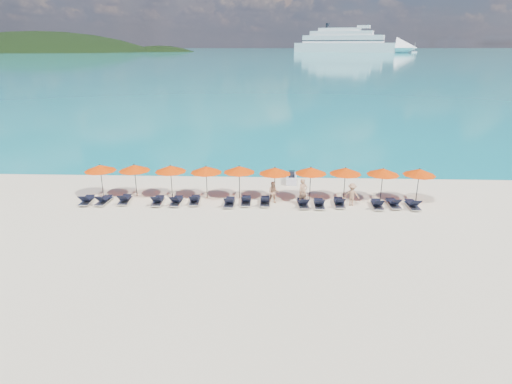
{
  "coord_description": "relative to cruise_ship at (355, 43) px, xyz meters",
  "views": [
    {
      "loc": [
        1.04,
        -21.96,
        9.88
      ],
      "look_at": [
        0.0,
        3.0,
        1.2
      ],
      "focal_mm": 30.0,
      "sensor_mm": 36.0,
      "label": 1
    }
  ],
  "objects": [
    {
      "name": "lounger_10",
      "position": [
        -93.03,
        -519.0,
        -10.13
      ],
      "size": [
        0.64,
        1.71,
        0.66
      ],
      "rotation": [
        0.0,
        0.0,
        -0.01
      ],
      "color": "silver",
      "rests_on": "ground"
    },
    {
      "name": "umbrella_0",
      "position": [
        -107.59,
        -517.58,
        -8.35
      ],
      "size": [
        2.1,
        2.1,
        2.28
      ],
      "color": "black",
      "rests_on": "ground"
    },
    {
      "name": "lounger_8",
      "position": [
        -96.5,
        -518.7,
        -10.13
      ],
      "size": [
        0.63,
        1.7,
        0.66
      ],
      "rotation": [
        0.0,
        0.0,
        -0.01
      ],
      "color": "silver",
      "rests_on": "ground"
    },
    {
      "name": "jetski",
      "position": [
        -94.6,
        -513.81,
        -10.06
      ],
      "size": [
        0.88,
        2.12,
        0.74
      ],
      "rotation": [
        0.0,
        0.0,
        -0.04
      ],
      "color": "silver",
      "rests_on": "ground"
    },
    {
      "name": "lounger_0",
      "position": [
        -108.14,
        -518.98,
        -10.13
      ],
      "size": [
        0.74,
        1.74,
        0.66
      ],
      "rotation": [
        0.0,
        0.0,
        0.07
      ],
      "color": "silver",
      "rests_on": "ground"
    },
    {
      "name": "lounger_9",
      "position": [
        -94.06,
        -518.95,
        -10.13
      ],
      "size": [
        0.77,
        1.75,
        0.66
      ],
      "rotation": [
        0.0,
        0.0,
        0.09
      ],
      "color": "silver",
      "rests_on": "ground"
    },
    {
      "name": "lounger_1",
      "position": [
        -107.03,
        -518.95,
        -10.13
      ],
      "size": [
        0.74,
        1.74,
        0.66
      ],
      "rotation": [
        0.0,
        0.0,
        -0.07
      ],
      "color": "silver",
      "rests_on": "ground"
    },
    {
      "name": "umbrella_5",
      "position": [
        -95.88,
        -517.74,
        -8.35
      ],
      "size": [
        2.1,
        2.1,
        2.28
      ],
      "color": "black",
      "rests_on": "ground"
    },
    {
      "name": "headland_small",
      "position": [
        -247.04,
        37.28,
        -45.37
      ],
      "size": [
        162.0,
        126.0,
        85.5
      ],
      "color": "black",
      "rests_on": "ground"
    },
    {
      "name": "umbrella_1",
      "position": [
        -105.31,
        -517.45,
        -8.35
      ],
      "size": [
        2.1,
        2.1,
        2.28
      ],
      "color": "black",
      "rests_on": "ground"
    },
    {
      "name": "beachgoer_c",
      "position": [
        -90.94,
        -518.66,
        -9.62
      ],
      "size": [
        1.05,
        0.7,
        1.5
      ],
      "primitive_type": "imported",
      "rotation": [
        0.0,
        0.0,
        2.87
      ],
      "color": "tan",
      "rests_on": "ground"
    },
    {
      "name": "lounger_3",
      "position": [
        -103.48,
        -518.88,
        -10.13
      ],
      "size": [
        0.7,
        1.73,
        0.66
      ],
      "rotation": [
        0.0,
        0.0,
        0.05
      ],
      "color": "silver",
      "rests_on": "ground"
    },
    {
      "name": "beachgoer_b",
      "position": [
        -95.95,
        -518.44,
        -9.64
      ],
      "size": [
        0.71,
        0.41,
        1.46
      ],
      "primitive_type": "imported",
      "rotation": [
        0.0,
        0.0,
        -0.0
      ],
      "color": "tan",
      "rests_on": "ground"
    },
    {
      "name": "lounger_4",
      "position": [
        -102.26,
        -518.88,
        -10.13
      ],
      "size": [
        0.66,
        1.72,
        0.66
      ],
      "rotation": [
        0.0,
        0.0,
        -0.03
      ],
      "color": "silver",
      "rests_on": "ground"
    },
    {
      "name": "ground",
      "position": [
        -97.04,
        -522.72,
        -10.37
      ],
      "size": [
        1400.0,
        1400.0,
        0.0
      ],
      "primitive_type": "plane",
      "color": "beige"
    },
    {
      "name": "lounger_11",
      "position": [
        -91.71,
        -518.75,
        -10.13
      ],
      "size": [
        0.66,
        1.71,
        0.66
      ],
      "rotation": [
        0.0,
        0.0,
        -0.02
      ],
      "color": "silver",
      "rests_on": "ground"
    },
    {
      "name": "headland_main",
      "position": [
        -397.04,
        17.28,
        -48.37
      ],
      "size": [
        374.0,
        242.0,
        126.5
      ],
      "color": "black",
      "rests_on": "ground"
    },
    {
      "name": "lounger_2",
      "position": [
        -105.7,
        -518.76,
        -10.13
      ],
      "size": [
        0.76,
        1.75,
        0.66
      ],
      "rotation": [
        0.0,
        0.0,
        0.09
      ],
      "color": "silver",
      "rests_on": "ground"
    },
    {
      "name": "lounger_7",
      "position": [
        -97.74,
        -518.66,
        -10.13
      ],
      "size": [
        0.64,
        1.71,
        0.66
      ],
      "rotation": [
        0.0,
        0.0,
        0.01
      ],
      "color": "silver",
      "rests_on": "ground"
    },
    {
      "name": "sea",
      "position": [
        -97.04,
        137.28,
        -10.36
      ],
      "size": [
        1600.0,
        1300.0,
        0.01
      ],
      "primitive_type": "cube",
      "color": "#1FA9B2",
      "rests_on": "ground"
    },
    {
      "name": "lounger_13",
      "position": [
        -88.28,
        -518.75,
        -10.13
      ],
      "size": [
        0.69,
        1.73,
        0.66
      ],
      "rotation": [
        0.0,
        0.0,
        0.04
      ],
      "color": "silver",
      "rests_on": "ground"
    },
    {
      "name": "cruise_ship",
      "position": [
        0.0,
        0.0,
        0.0
      ],
      "size": [
        142.78,
        67.75,
        39.84
      ],
      "rotation": [
        0.0,
        0.0,
        -0.33
      ],
      "color": "white",
      "rests_on": "ground"
    },
    {
      "name": "umbrella_3",
      "position": [
        -100.44,
        -517.64,
        -8.35
      ],
      "size": [
        2.1,
        2.1,
        2.28
      ],
      "color": "black",
      "rests_on": "ground"
    },
    {
      "name": "lounger_5",
      "position": [
        -101.1,
        -518.68,
        -10.13
      ],
      "size": [
        0.74,
        1.74,
        0.66
      ],
      "rotation": [
        0.0,
        0.0,
        0.07
      ],
      "color": "silver",
      "rests_on": "ground"
    },
    {
      "name": "umbrella_6",
      "position": [
        -93.52,
        -517.59,
        -8.35
      ],
      "size": [
        2.1,
        2.1,
        2.28
      ],
      "color": "black",
      "rests_on": "ground"
    },
    {
      "name": "sailboat_near",
      "position": [
        34.13,
        33.11,
        -9.23
      ],
      "size": [
        6.04,
        2.01,
        11.07
      ],
      "color": "white",
      "rests_on": "ground"
    },
    {
      "name": "umbrella_4",
      "position": [
        -98.25,
        -517.5,
        -8.35
      ],
      "size": [
        2.1,
        2.1,
        2.28
      ],
      "color": "black",
      "rests_on": "ground"
    },
    {
      "name": "lounger_6",
      "position": [
        -98.79,
        -518.97,
        -10.13
      ],
      "size": [
        0.64,
        1.71,
        0.66
      ],
      "rotation": [
        0.0,
        0.0,
        -0.01
      ],
      "color": "silver",
      "rests_on": "ground"
    },
    {
      "name": "umbrella_7",
      "position": [
        -91.26,
        -517.6,
        -8.35
      ],
      "size": [
        2.1,
        2.1,
        2.28
      ],
      "color": "black",
      "rests_on": "ground"
    },
    {
      "name": "sailboat_far",
      "position": [
        63.73,
        -23.15,
        -9.24
      ],
      "size": [
        6.01,
        2.0,
        11.02
      ],
      "color": "white",
      "rests_on": "ground"
    },
    {
      "name": "lounger_12",
      "position": [
        -89.35,
        -518.96,
        -10.13
      ],
      "size": [
        0.7,
        1.73,
        0.66
      ],
      "rotation": [
        0.0,
        0.0,
        -0.05
      ],
      "color": "silver",
      "rests_on": "ground"
    },
    {
      "name": "beachgoer_a",
      "position": [
        -94.06,
        -518.58,
        -9.5
      ],
      "size": [
        0.75,
        0.66,
        1.73
      ],
      "primitive_type": "imported",
      "rotation": [
        0.0,
        0.0,
        0.5
      ],
      "color": "tan",
      "rests_on": "ground"
    },
    {
      "name": "lounger_14",
      "position": [
        -87.11,
        -518.93,
        -10.13
      ],
      "size": [
        0.68,
        1.72,
        0.66
      ],
      "rotation": [
        0.0,
        0.0,
        0.03
      ],
      "color": "silver",
      "rests_on": "ground"
    },
    {
      "name": "umbrella_2",
      "position": [
        -102.84,
        -517.54,
        -8.35
      ],
      "size": [
        2.1,
        2.1,
        2.28
      ],
      "color": "black",
      "rests_on": "ground"
    },
    {
      "name": "umbrella_8",
      "position": [
        -88.85,
        -517.67,
        -8.35
      ],
      "size": [
        2.1,
        2.1,
        2.28
      ],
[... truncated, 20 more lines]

